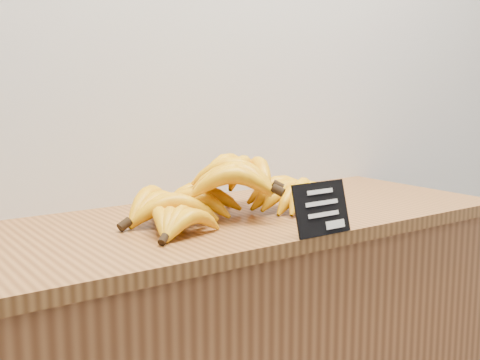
# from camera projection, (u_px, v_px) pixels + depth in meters

# --- Properties ---
(counter_top) EXTENTS (1.37, 0.54, 0.03)m
(counter_top) POSITION_uv_depth(u_px,v_px,m) (228.00, 222.00, 1.40)
(counter_top) COLOR #905C2C
(counter_top) RESTS_ON counter
(chalkboard_sign) EXTENTS (0.14, 0.03, 0.11)m
(chalkboard_sign) POSITION_uv_depth(u_px,v_px,m) (322.00, 208.00, 1.22)
(chalkboard_sign) COLOR black
(chalkboard_sign) RESTS_ON counter_top
(banana_pile) EXTENTS (0.56, 0.35, 0.13)m
(banana_pile) POSITION_uv_depth(u_px,v_px,m) (225.00, 191.00, 1.38)
(banana_pile) COLOR #E8A909
(banana_pile) RESTS_ON counter_top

